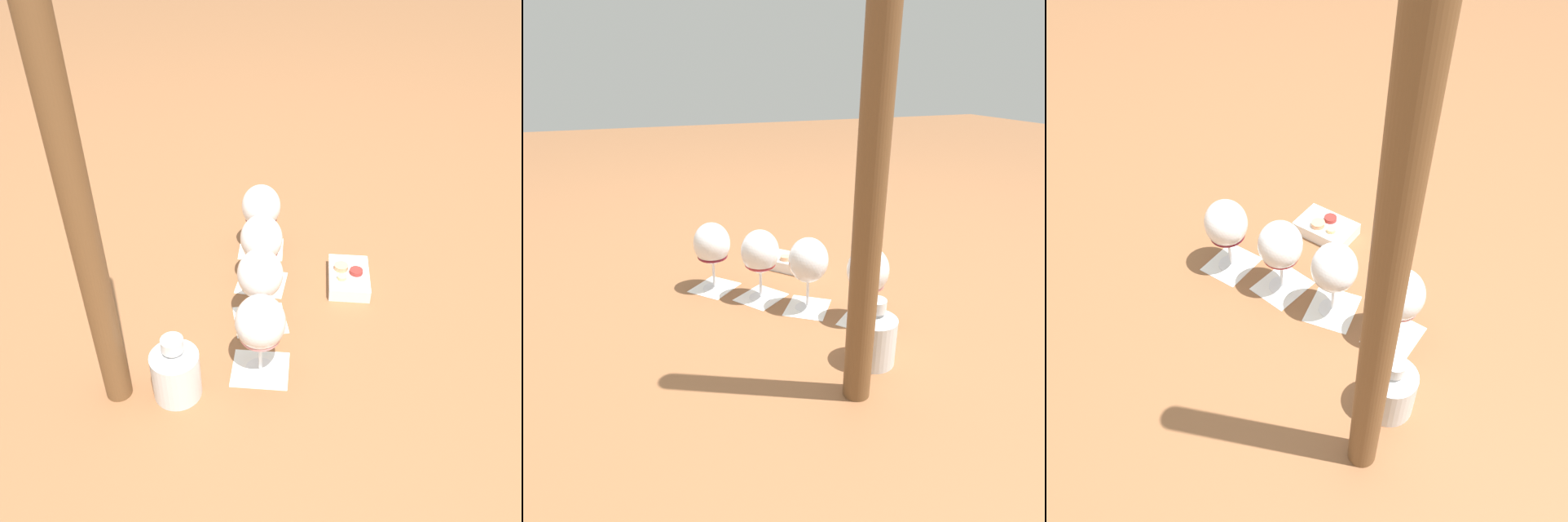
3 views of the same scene
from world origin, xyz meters
TOP-DOWN VIEW (x-y plane):
  - ground_plane at (0.00, 0.00)m, footprint 8.00×8.00m
  - tasting_card_0 at (-0.15, 0.16)m, footprint 0.16×0.15m
  - tasting_card_1 at (-0.04, 0.05)m, footprint 0.15×0.15m
  - tasting_card_2 at (0.05, -0.04)m, footprint 0.15×0.15m
  - tasting_card_3 at (0.16, -0.14)m, footprint 0.16×0.15m
  - wine_glass_0 at (-0.15, 0.16)m, footprint 0.10×0.10m
  - wine_glass_1 at (-0.04, 0.05)m, footprint 0.10×0.10m
  - wine_glass_2 at (0.05, -0.04)m, footprint 0.10×0.10m
  - wine_glass_3 at (0.16, -0.14)m, footprint 0.10×0.10m
  - ceramic_vase at (-0.08, 0.31)m, footprint 0.09×0.09m
  - snack_dish at (-0.10, -0.20)m, footprint 0.17×0.17m
  - umbrella_pole at (0.00, 0.40)m, footprint 0.05×0.05m

SIDE VIEW (x-z plane):
  - ground_plane at x=0.00m, z-range 0.00..0.00m
  - tasting_card_0 at x=-0.15m, z-range 0.00..0.00m
  - tasting_card_1 at x=-0.04m, z-range 0.00..0.00m
  - tasting_card_2 at x=0.05m, z-range 0.00..0.00m
  - tasting_card_3 at x=0.16m, z-range 0.00..0.00m
  - snack_dish at x=-0.10m, z-range 0.00..0.04m
  - ceramic_vase at x=-0.08m, z-range -0.01..0.14m
  - wine_glass_1 at x=-0.04m, z-range 0.03..0.22m
  - wine_glass_2 at x=0.05m, z-range 0.03..0.22m
  - wine_glass_0 at x=-0.15m, z-range 0.03..0.22m
  - wine_glass_3 at x=0.16m, z-range 0.03..0.22m
  - umbrella_pole at x=0.00m, z-range 0.00..0.82m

